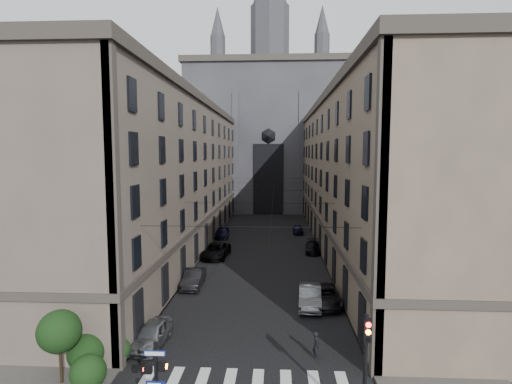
% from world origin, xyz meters
% --- Properties ---
extents(sidewalk_left, '(7.00, 80.00, 0.15)m').
position_xyz_m(sidewalk_left, '(-10.50, 36.00, 0.07)').
color(sidewalk_left, '#383533').
rests_on(sidewalk_left, ground).
extents(sidewalk_right, '(7.00, 80.00, 0.15)m').
position_xyz_m(sidewalk_right, '(10.50, 36.00, 0.07)').
color(sidewalk_right, '#383533').
rests_on(sidewalk_right, ground).
extents(building_left, '(13.60, 60.60, 18.85)m').
position_xyz_m(building_left, '(-13.44, 36.00, 9.34)').
color(building_left, '#534940').
rests_on(building_left, ground).
extents(building_right, '(13.60, 60.60, 18.85)m').
position_xyz_m(building_right, '(13.44, 36.00, 9.34)').
color(building_right, brown).
rests_on(building_right, ground).
extents(gothic_tower, '(35.00, 23.00, 58.00)m').
position_xyz_m(gothic_tower, '(0.00, 74.96, 17.80)').
color(gothic_tower, '#2D2D33').
rests_on(gothic_tower, ground).
extents(pedestrian_signal_left, '(1.02, 0.38, 4.00)m').
position_xyz_m(pedestrian_signal_left, '(-3.51, 1.50, 2.32)').
color(pedestrian_signal_left, black).
rests_on(pedestrian_signal_left, ground).
extents(traffic_light_right, '(0.34, 0.50, 5.20)m').
position_xyz_m(traffic_light_right, '(5.60, 1.92, 3.29)').
color(traffic_light_right, black).
rests_on(traffic_light_right, ground).
extents(shrub_cluster, '(3.90, 4.40, 3.90)m').
position_xyz_m(shrub_cluster, '(-8.72, 5.01, 1.80)').
color(shrub_cluster, black).
rests_on(shrub_cluster, sidewalk_left).
extents(tram_wires, '(14.00, 60.00, 0.43)m').
position_xyz_m(tram_wires, '(0.00, 35.63, 7.25)').
color(tram_wires, black).
rests_on(tram_wires, ground).
extents(car_left_near, '(1.93, 4.38, 1.46)m').
position_xyz_m(car_left_near, '(-6.11, 9.05, 0.73)').
color(car_left_near, slate).
rests_on(car_left_near, ground).
extents(car_left_midnear, '(1.73, 4.73, 1.55)m').
position_xyz_m(car_left_midnear, '(-5.82, 20.29, 0.77)').
color(car_left_midnear, black).
rests_on(car_left_midnear, ground).
extents(car_left_midfar, '(3.10, 6.03, 1.63)m').
position_xyz_m(car_left_midfar, '(-5.37, 30.58, 0.81)').
color(car_left_midfar, black).
rests_on(car_left_midfar, ground).
extents(car_left_far, '(2.20, 4.97, 1.42)m').
position_xyz_m(car_left_far, '(-6.20, 41.87, 0.71)').
color(car_left_far, black).
rests_on(car_left_far, ground).
extents(car_right_near, '(2.07, 5.06, 1.63)m').
position_xyz_m(car_right_near, '(4.39, 16.14, 0.82)').
color(car_right_near, slate).
rests_on(car_right_near, ground).
extents(car_right_midnear, '(2.59, 5.29, 1.45)m').
position_xyz_m(car_right_midnear, '(5.61, 16.62, 0.72)').
color(car_right_midnear, black).
rests_on(car_right_midnear, ground).
extents(car_right_midfar, '(2.23, 4.67, 1.31)m').
position_xyz_m(car_right_midfar, '(6.20, 33.62, 0.66)').
color(car_right_midfar, black).
rests_on(car_right_midfar, ground).
extents(car_right_far, '(1.57, 3.82, 1.29)m').
position_xyz_m(car_right_far, '(4.93, 45.13, 0.65)').
color(car_right_far, black).
rests_on(car_right_far, ground).
extents(pedestrian, '(0.47, 0.64, 1.62)m').
position_xyz_m(pedestrian, '(4.08, 8.00, 0.81)').
color(pedestrian, black).
rests_on(pedestrian, ground).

